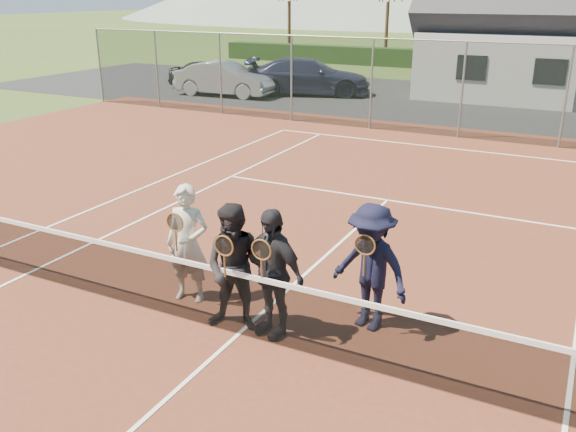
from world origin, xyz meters
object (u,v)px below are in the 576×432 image
(player_d, at_px, (371,267))
(car_a, at_px, (210,74))
(tennis_net, at_px, (238,300))
(car_b, at_px, (225,79))
(car_c, at_px, (308,76))
(player_b, at_px, (236,268))
(player_c, at_px, (272,272))
(player_a, at_px, (188,244))

(player_d, bearing_deg, car_a, 129.30)
(car_a, relative_size, tennis_net, 0.34)
(car_b, bearing_deg, car_c, -60.62)
(player_b, distance_m, player_c, 0.50)
(tennis_net, height_order, player_d, player_d)
(car_b, relative_size, car_c, 0.82)
(car_a, relative_size, player_d, 2.19)
(car_c, height_order, player_d, player_d)
(player_a, bearing_deg, car_c, 110.13)
(car_a, bearing_deg, player_c, -159.96)
(car_a, bearing_deg, car_b, -146.66)
(car_b, bearing_deg, player_c, -149.04)
(car_b, bearing_deg, player_d, -145.32)
(car_a, height_order, car_b, car_b)
(tennis_net, height_order, player_a, player_a)
(car_c, relative_size, player_c, 3.10)
(tennis_net, xyz_separation_m, player_a, (-1.20, 0.57, 0.38))
(player_d, bearing_deg, player_c, -146.14)
(car_b, xyz_separation_m, player_b, (11.14, -17.13, 0.17))
(car_c, distance_m, player_c, 20.86)
(car_b, bearing_deg, tennis_net, -150.32)
(car_b, relative_size, player_d, 2.53)
(tennis_net, bearing_deg, player_b, 125.25)
(tennis_net, distance_m, player_b, 0.43)
(car_c, height_order, player_b, player_b)
(car_c, bearing_deg, player_d, -171.66)
(player_a, bearing_deg, tennis_net, -25.34)
(car_b, xyz_separation_m, tennis_net, (11.26, -17.29, -0.21))
(player_a, distance_m, player_c, 1.60)
(car_b, distance_m, tennis_net, 20.63)
(player_b, relative_size, player_d, 1.00)
(car_b, xyz_separation_m, player_c, (11.63, -17.02, 0.17))
(car_a, height_order, player_a, player_a)
(player_a, height_order, player_b, same)
(player_a, bearing_deg, car_a, 123.12)
(car_b, height_order, car_c, car_c)
(car_a, distance_m, player_d, 23.18)
(car_b, distance_m, player_c, 20.62)
(car_b, bearing_deg, player_a, -152.36)
(car_a, bearing_deg, player_d, -156.65)
(player_a, height_order, player_c, same)
(car_c, distance_m, tennis_net, 20.96)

